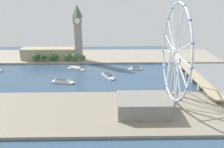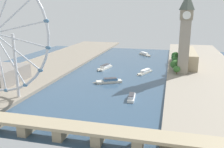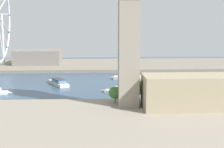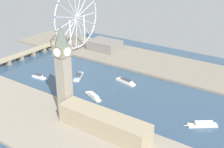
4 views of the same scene
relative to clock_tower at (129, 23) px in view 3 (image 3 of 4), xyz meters
The scene contains 10 objects.
ground_plane 93.29m from the clock_tower, ahead, with size 379.49×379.49×0.00m, color #334C66.
riverbank_left 58.16m from the clock_tower, 160.74° to the right, with size 90.00×520.00×3.00m, color gray.
riverbank_right 188.84m from the clock_tower, ahead, with size 90.00×520.00×3.00m, color gray.
clock_tower is the anchor object (origin of this frame).
parliament_block 67.97m from the clock_tower, 97.99° to the right, with size 22.00×94.22×19.38m, color tan.
tree_row_embankment 55.33m from the clock_tower, 77.73° to the right, with size 12.93×91.03×14.18m.
riverside_hall 208.16m from the clock_tower, 24.46° to the left, with size 36.81×50.94×15.76m, color gray.
tour_boat_2 112.34m from the clock_tower, ahead, with size 13.99×35.05×5.56m.
tour_boat_3 105.43m from the clock_tower, 32.73° to the left, with size 31.45×20.03×5.23m.
tour_boat_4 67.00m from the clock_tower, ahead, with size 16.57×32.48×4.65m.
Camera 3 is at (-271.95, 28.64, 55.60)m, focal length 53.94 mm.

